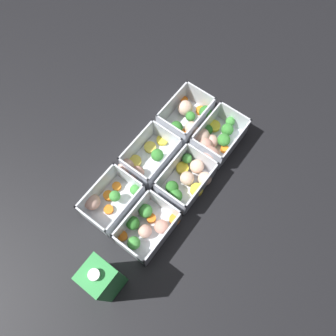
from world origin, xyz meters
TOP-DOWN VIEW (x-y plane):
  - ground_plane at (0.00, 0.00)m, footprint 4.00×4.00m
  - container_near_left at (-0.17, -0.05)m, footprint 0.15×0.12m
  - container_near_center at (0.02, -0.07)m, footprint 0.19×0.12m
  - container_near_right at (0.17, -0.07)m, footprint 0.15×0.12m
  - container_far_left at (-0.15, 0.05)m, footprint 0.18×0.13m
  - container_far_center at (-0.00, 0.06)m, footprint 0.15×0.12m
  - container_far_right at (0.17, 0.06)m, footprint 0.16×0.12m
  - juice_carton at (0.33, 0.07)m, footprint 0.07×0.07m

SIDE VIEW (x-z plane):
  - ground_plane at x=0.00m, z-range 0.00..0.00m
  - container_far_center at x=0.00m, z-range -0.01..0.06m
  - container_near_center at x=0.02m, z-range -0.01..0.06m
  - container_far_right at x=0.17m, z-range -0.01..0.06m
  - container_near_left at x=-0.17m, z-range -0.01..0.06m
  - container_near_right at x=0.17m, z-range -0.01..0.06m
  - container_far_left at x=-0.15m, z-range -0.01..0.07m
  - juice_carton at x=0.33m, z-range -0.01..0.20m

